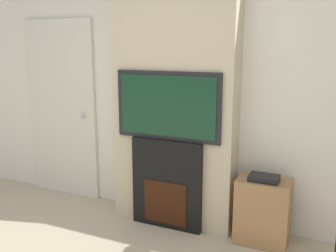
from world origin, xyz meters
The scene contains 6 objects.
wall_back centered at (0.00, 2.03, 1.35)m, with size 6.00×0.06×2.70m.
chimney_breast centered at (0.00, 1.85, 1.35)m, with size 1.23×0.30×2.70m.
fireplace centered at (0.00, 1.70, 0.44)m, with size 0.71×0.15×0.88m.
television centered at (0.00, 1.70, 1.20)m, with size 1.04×0.07×0.64m.
media_stand centered at (0.91, 1.76, 0.31)m, with size 0.47×0.32×0.65m.
entry_door centered at (-1.49, 1.97, 1.02)m, with size 0.94×0.09×2.04m.
Camera 1 is at (1.43, -1.43, 1.75)m, focal length 40.00 mm.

